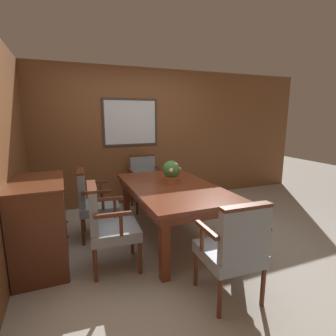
# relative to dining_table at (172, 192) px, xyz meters

# --- Properties ---
(ground_plane) EXTENTS (14.00, 14.00, 0.00)m
(ground_plane) POSITION_rel_dining_table_xyz_m (-0.02, -0.21, -0.64)
(ground_plane) COLOR #A39E93
(wall_back) EXTENTS (7.20, 0.08, 2.45)m
(wall_back) POSITION_rel_dining_table_xyz_m (-0.02, 1.68, 0.59)
(wall_back) COLOR brown
(wall_back) RESTS_ON ground_plane
(dining_table) EXTENTS (1.06, 1.84, 0.73)m
(dining_table) POSITION_rel_dining_table_xyz_m (0.00, 0.00, 0.00)
(dining_table) COLOR maroon
(dining_table) RESTS_ON ground_plane
(chair_left_far) EXTENTS (0.55, 0.57, 0.94)m
(chair_left_far) POSITION_rel_dining_table_xyz_m (-0.95, 0.43, -0.13)
(chair_left_far) COLOR #562B19
(chair_left_far) RESTS_ON ground_plane
(chair_head_far) EXTENTS (0.55, 0.52, 0.94)m
(chair_head_far) POSITION_rel_dining_table_xyz_m (0.02, 1.29, -0.13)
(chair_head_far) COLOR #562B19
(chair_head_far) RESTS_ON ground_plane
(chair_head_near) EXTENTS (0.55, 0.52, 0.94)m
(chair_head_near) POSITION_rel_dining_table_xyz_m (0.02, -1.31, -0.13)
(chair_head_near) COLOR #562B19
(chair_head_near) RESTS_ON ground_plane
(chair_left_near) EXTENTS (0.54, 0.56, 0.94)m
(chair_left_near) POSITION_rel_dining_table_xyz_m (-0.90, -0.39, -0.13)
(chair_left_near) COLOR #562B19
(chair_left_near) RESTS_ON ground_plane
(potted_plant) EXTENTS (0.26, 0.24, 0.29)m
(potted_plant) POSITION_rel_dining_table_xyz_m (0.05, 0.15, 0.24)
(potted_plant) COLOR #B2603D
(potted_plant) RESTS_ON dining_table
(sideboard_cabinet) EXTENTS (0.54, 0.95, 0.95)m
(sideboard_cabinet) POSITION_rel_dining_table_xyz_m (-1.56, -0.05, -0.16)
(sideboard_cabinet) COLOR #512816
(sideboard_cabinet) RESTS_ON ground_plane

